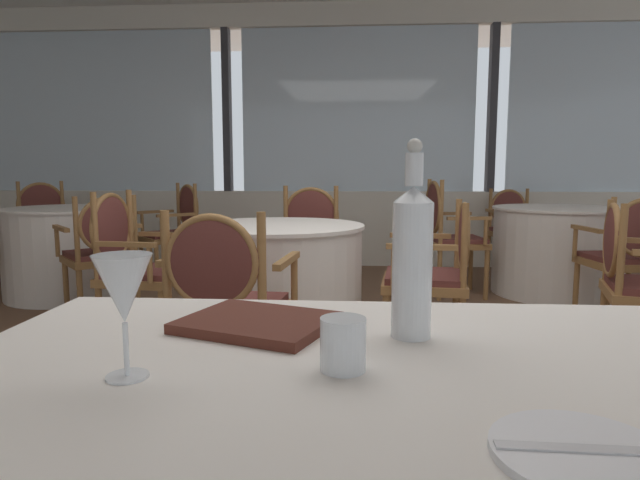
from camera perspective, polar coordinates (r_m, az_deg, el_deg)
name	(u,v)px	position (r m, az deg, el deg)	size (l,w,h in m)	color
ground_plane	(357,410)	(2.56, 3.94, -17.55)	(13.24, 13.24, 0.00)	brown
window_wall_far	(357,164)	(6.15, 3.96, 8.08)	(9.47, 0.14, 2.91)	silver
side_plate	(584,454)	(0.69, 26.21, -19.72)	(0.20, 0.20, 0.01)	white
butter_knife	(584,450)	(0.69, 26.23, -19.34)	(0.19, 0.02, 0.00)	silver
water_bottle	(412,257)	(1.01, 9.78, -1.83)	(0.07, 0.07, 0.37)	white
wine_glass	(123,291)	(0.85, -20.16, -5.12)	(0.09, 0.09, 0.19)	white
water_tumbler	(343,344)	(0.86, 2.46, -10.99)	(0.07, 0.07, 0.08)	white
menu_book	(258,323)	(1.09, -6.64, -8.71)	(0.28, 0.23, 0.02)	#512319
background_table_0	(278,288)	(3.23, -4.45, -5.11)	(1.02, 1.02, 0.76)	white
dining_chair_0_0	(308,240)	(4.11, -1.27, 0.03)	(0.57, 0.51, 0.96)	olive
dining_chair_0_1	(131,256)	(3.54, -19.43, -1.65)	(0.51, 0.57, 0.96)	olive
dining_chair_0_2	(224,296)	(2.32, -10.12, -5.91)	(0.57, 0.51, 0.92)	olive
dining_chair_0_3	(438,266)	(3.11, 12.47, -2.74)	(0.51, 0.57, 0.91)	olive
background_table_1	(557,251)	(5.16, 23.90, -1.04)	(1.12, 1.12, 0.76)	white
dining_chair_1_1	(512,224)	(6.03, 19.75, 1.63)	(0.58, 0.52, 0.89)	olive
dining_chair_1_2	(446,228)	(4.76, 13.29, 1.23)	(0.52, 0.58, 1.01)	olive
dining_chair_1_3	(628,250)	(4.29, 29.93, -0.92)	(0.58, 0.52, 0.91)	olive
background_table_2	(70,251)	(5.16, -25.00, -1.10)	(1.10, 1.10, 0.76)	white
dining_chair_2_1	(103,246)	(4.20, -22.09, -0.63)	(0.66, 0.66, 0.91)	olive
dining_chair_2_2	(177,225)	(5.44, -14.99, 1.58)	(0.66, 0.66, 0.96)	olive
dining_chair_2_3	(45,223)	(6.10, -27.20, 1.64)	(0.66, 0.66, 0.98)	olive
dining_chair_3_1	(639,274)	(3.20, 30.77, -3.13)	(0.57, 0.62, 0.92)	olive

